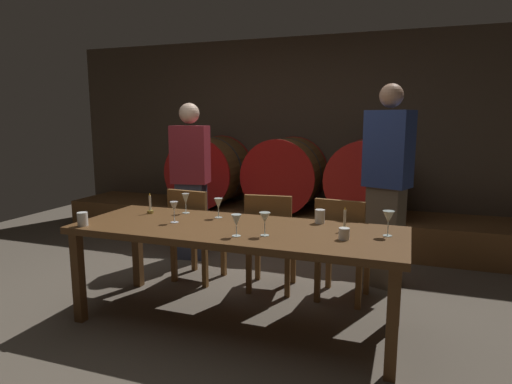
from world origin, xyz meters
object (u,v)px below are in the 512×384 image
at_px(chair_center, 270,238).
at_px(wine_glass_left, 174,207).
at_px(wine_glass_right, 265,218).
at_px(candle_left, 150,208).
at_px(wine_barrel_right, 368,178).
at_px(candle_right, 344,224).
at_px(wine_barrel_center, 286,174).
at_px(guest_right, 387,185).
at_px(wine_glass_far_right, 388,217).
at_px(chair_right, 342,245).
at_px(wine_glass_center_right, 236,221).
at_px(cup_center, 320,216).
at_px(guest_left, 191,180).
at_px(wine_glass_far_left, 186,200).
at_px(wine_glass_center_left, 218,204).
at_px(cup_right, 344,234).
at_px(dining_table, 236,236).
at_px(wine_barrel_left, 210,171).
at_px(chair_left, 194,230).
at_px(cup_left, 83,219).

height_order(chair_center, wine_glass_left, wine_glass_left).
bearing_deg(wine_glass_right, candle_left, 162.94).
xyz_separation_m(wine_barrel_right, candle_right, (0.04, -2.13, -0.05)).
bearing_deg(candle_right, wine_barrel_center, 115.68).
relative_size(guest_right, candle_right, 10.41).
bearing_deg(candle_left, wine_glass_far_right, -2.29).
xyz_separation_m(chair_right, wine_glass_right, (-0.40, -0.80, 0.37)).
height_order(wine_glass_center_right, cup_center, wine_glass_center_right).
height_order(guest_left, wine_glass_far_left, guest_left).
bearing_deg(guest_left, wine_glass_far_right, 141.66).
bearing_deg(wine_glass_center_right, wine_barrel_center, 98.27).
height_order(wine_glass_far_left, wine_glass_center_left, wine_glass_far_left).
distance_m(guest_left, candle_left, 1.10).
relative_size(guest_left, guest_right, 0.92).
relative_size(chair_center, wine_glass_far_left, 5.33).
height_order(guest_left, wine_glass_right, guest_left).
bearing_deg(wine_glass_far_right, cup_right, -145.27).
relative_size(chair_right, wine_glass_center_left, 5.59).
bearing_deg(guest_left, candle_right, 138.82).
height_order(dining_table, chair_center, chair_center).
relative_size(dining_table, guest_right, 1.33).
xyz_separation_m(wine_barrel_left, wine_glass_far_left, (0.72, -1.99, 0.02)).
relative_size(chair_left, candle_left, 5.03).
distance_m(wine_barrel_center, wine_barrel_right, 0.98).
xyz_separation_m(wine_glass_far_left, wine_glass_left, (0.08, -0.32, 0.00)).
height_order(wine_barrel_right, candle_right, wine_barrel_right).
xyz_separation_m(chair_left, chair_center, (0.74, 0.00, 0.00)).
height_order(wine_barrel_right, chair_center, wine_barrel_right).
relative_size(wine_glass_center_left, wine_glass_far_right, 0.92).
relative_size(candle_left, wine_glass_center_right, 1.17).
height_order(guest_left, wine_glass_far_right, guest_left).
height_order(dining_table, wine_glass_right, wine_glass_right).
xyz_separation_m(candle_right, wine_glass_right, (-0.49, -0.31, 0.07)).
distance_m(wine_barrel_left, wine_glass_right, 2.90).
relative_size(wine_barrel_center, wine_glass_far_right, 5.19).
relative_size(chair_right, wine_glass_right, 5.51).
bearing_deg(wine_glass_center_right, cup_right, 13.03).
height_order(dining_table, wine_glass_center_right, wine_glass_center_right).
height_order(guest_left, cup_right, guest_left).
relative_size(wine_barrel_left, guest_right, 0.49).
distance_m(chair_left, guest_right, 1.79).
relative_size(wine_barrel_left, candle_left, 5.10).
bearing_deg(wine_glass_left, chair_right, 30.20).
bearing_deg(wine_glass_center_left, cup_left, -145.19).
relative_size(guest_left, cup_center, 16.17).
height_order(guest_left, wine_glass_center_left, guest_left).
distance_m(candle_left, wine_glass_right, 1.17).
height_order(wine_barrel_center, candle_right, wine_barrel_center).
xyz_separation_m(wine_barrel_right, wine_glass_center_right, (-0.62, -2.52, 0.00)).
bearing_deg(dining_table, chair_left, 136.30).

